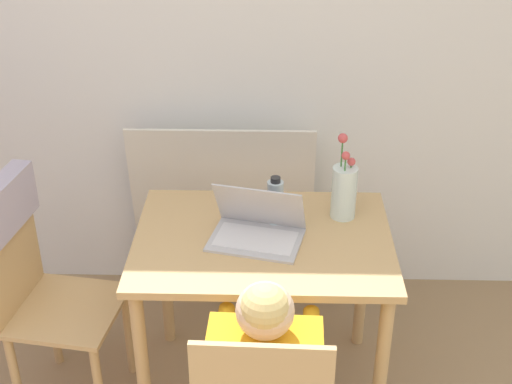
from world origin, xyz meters
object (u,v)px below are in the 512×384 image
person_seated (265,375)px  laptop (257,226)px  water_bottle (275,202)px  chair_spare (29,263)px  flower_vase (344,190)px

person_seated → laptop: 0.62m
person_seated → laptop: size_ratio=2.72×
water_bottle → laptop: bearing=-122.7°
chair_spare → flower_vase: size_ratio=2.85×
chair_spare → person_seated: size_ratio=0.96×
person_seated → flower_vase: flower_vase is taller
water_bottle → person_seated: bearing=-92.2°
person_seated → flower_vase: bearing=-109.1°
chair_spare → laptop: 0.87m
chair_spare → person_seated: person_seated is taller
flower_vase → water_bottle: 0.27m
laptop → water_bottle: 0.13m
laptop → flower_vase: size_ratio=1.09×
water_bottle → flower_vase: bearing=13.4°
laptop → person_seated: bearing=-73.2°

